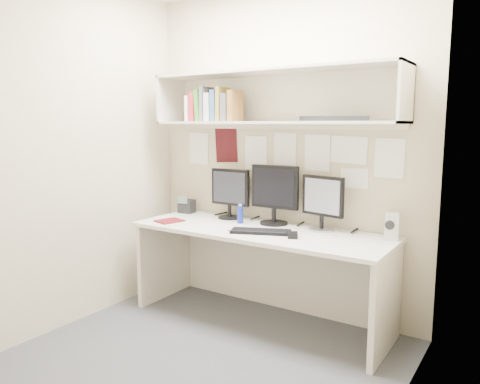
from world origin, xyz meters
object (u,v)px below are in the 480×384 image
Objects in this scene: speaker at (392,226)px; keyboard at (261,231)px; desk at (260,275)px; desk_phone at (187,206)px; monitor_right at (323,200)px; monitor_left at (230,191)px; monitor_center at (275,192)px; maroon_notebook at (169,221)px.

keyboard is at bearing -175.19° from speaker.
desk_phone is at bearing 166.93° from desk.
desk is 1.05m from speaker.
monitor_left is at bearing -168.02° from monitor_right.
keyboard is 2.76× the size of desk_phone.
monitor_left is 0.43m from monitor_center.
desk is at bearing 28.02° from maroon_notebook.
keyboard is at bearing -79.74° from monitor_center.
speaker is 0.90× the size of maroon_notebook.
maroon_notebook is at bearing -78.66° from desk_phone.
monitor_left is at bearing -5.63° from desk_phone.
speaker is at bearing 28.30° from maroon_notebook.
monitor_left is at bearing 124.51° from keyboard.
desk is 0.86m from maroon_notebook.
desk is at bearing -91.46° from monitor_center.
monitor_left reaches higher than monitor_right.
monitor_center is at bearing 79.81° from keyboard.
monitor_right is (0.41, 0.00, -0.03)m from monitor_center.
monitor_center reaches higher than desk_phone.
monitor_left is 2.64× the size of desk_phone.
desk is 4.90× the size of monitor_right.
monitor_right is 1.31m from desk_phone.
desk is 0.66m from monitor_center.
desk_phone is at bearing 179.47° from monitor_center.
monitor_center reaches higher than speaker.
speaker is 1.73m from maroon_notebook.
maroon_notebook is at bearing 176.88° from speaker.
monitor_right reaches higher than speaker.
maroon_notebook is 0.40m from desk_phone.
monitor_center is at bearing 89.90° from desk.
monitor_right is 2.59× the size of desk_phone.
desk_phone is (-1.30, -0.01, -0.16)m from monitor_right.
monitor_right is at bearing 28.33° from desk.
desk is at bearing 99.99° from keyboard.
monitor_left is 2.27× the size of speaker.
monitor_left is 0.63m from keyboard.
monitor_right is at bearing -1.34° from monitor_center.
speaker is at bearing 11.27° from monitor_right.
maroon_notebook is (-0.83, -0.06, -0.01)m from keyboard.
monitor_center is 0.89m from maroon_notebook.
monitor_center is at bearing -0.87° from monitor_left.
speaker is 1.16× the size of desk_phone.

